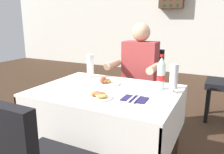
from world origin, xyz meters
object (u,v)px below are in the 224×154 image
at_px(seated_diner_far, 138,76).
at_px(cola_bottle_primary, 161,74).
at_px(chair_far_diner_seat, 140,87).
at_px(napkin_cutlery_set, 135,99).
at_px(plate_far_diner, 106,82).
at_px(beer_glass_left, 174,78).
at_px(main_dining_table, 106,110).
at_px(beer_glass_middle, 90,66).
at_px(plate_near_camera, 97,96).

relative_size(seated_diner_far, cola_bottle_primary, 4.56).
distance_m(chair_far_diner_seat, napkin_cutlery_set, 0.99).
height_order(plate_far_diner, napkin_cutlery_set, plate_far_diner).
height_order(plate_far_diner, cola_bottle_primary, cola_bottle_primary).
bearing_deg(napkin_cutlery_set, beer_glass_left, 52.69).
bearing_deg(main_dining_table, beer_glass_left, 17.24).
relative_size(chair_far_diner_seat, beer_glass_left, 4.41).
bearing_deg(chair_far_diner_seat, napkin_cutlery_set, -72.95).
distance_m(seated_diner_far, beer_glass_middle, 0.55).
bearing_deg(napkin_cutlery_set, seated_diner_far, 108.53).
bearing_deg(beer_glass_middle, seated_diner_far, 51.17).
bearing_deg(cola_bottle_primary, seated_diner_far, 126.77).
xyz_separation_m(plate_near_camera, napkin_cutlery_set, (0.25, 0.09, -0.01)).
bearing_deg(plate_near_camera, beer_glass_left, 38.16).
xyz_separation_m(main_dining_table, seated_diner_far, (0.01, 0.70, 0.14)).
bearing_deg(beer_glass_middle, chair_far_diner_seat, 58.28).
xyz_separation_m(chair_far_diner_seat, plate_far_diner, (-0.08, -0.67, 0.22)).
height_order(chair_far_diner_seat, plate_far_diner, chair_far_diner_seat).
bearing_deg(seated_diner_far, chair_far_diner_seat, 95.33).
bearing_deg(beer_glass_middle, plate_far_diner, -30.32).
distance_m(beer_glass_left, cola_bottle_primary, 0.12).
height_order(cola_bottle_primary, napkin_cutlery_set, cola_bottle_primary).
distance_m(plate_far_diner, beer_glass_middle, 0.30).
xyz_separation_m(main_dining_table, napkin_cutlery_set, (0.28, -0.12, 0.18)).
bearing_deg(chair_far_diner_seat, plate_near_camera, -88.14).
height_order(plate_near_camera, beer_glass_middle, beer_glass_middle).
distance_m(plate_far_diner, napkin_cutlery_set, 0.44).
distance_m(plate_near_camera, beer_glass_left, 0.59).
bearing_deg(plate_far_diner, chair_far_diner_seat, 83.35).
bearing_deg(napkin_cutlery_set, cola_bottle_primary, 73.65).
bearing_deg(chair_far_diner_seat, plate_far_diner, -96.65).
bearing_deg(seated_diner_far, cola_bottle_primary, -53.23).
bearing_deg(plate_far_diner, beer_glass_middle, 149.68).
height_order(main_dining_table, beer_glass_left, beer_glass_left).
bearing_deg(main_dining_table, seated_diner_far, 89.17).
height_order(beer_glass_left, cola_bottle_primary, cola_bottle_primary).
bearing_deg(cola_bottle_primary, beer_glass_middle, 173.76).
relative_size(chair_far_diner_seat, plate_far_diner, 4.05).
relative_size(main_dining_table, chair_far_diner_seat, 1.14).
height_order(seated_diner_far, plate_far_diner, seated_diner_far).
height_order(plate_near_camera, napkin_cutlery_set, plate_near_camera).
distance_m(beer_glass_left, napkin_cutlery_set, 0.35).
bearing_deg(chair_far_diner_seat, beer_glass_middle, -121.72).
distance_m(chair_far_diner_seat, plate_far_diner, 0.71).
distance_m(plate_far_diner, beer_glass_left, 0.57).
relative_size(plate_far_diner, beer_glass_left, 1.09).
relative_size(main_dining_table, plate_far_diner, 4.63).
distance_m(main_dining_table, beer_glass_left, 0.59).
xyz_separation_m(plate_far_diner, napkin_cutlery_set, (0.36, -0.26, -0.01)).
height_order(plate_near_camera, beer_glass_left, beer_glass_left).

